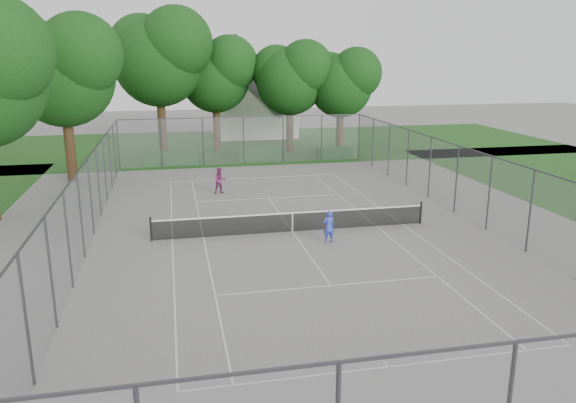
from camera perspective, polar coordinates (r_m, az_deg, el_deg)
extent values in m
plane|color=slate|center=(26.13, 0.45, -3.09)|extent=(120.00, 120.00, 0.00)
cube|color=#184213|center=(51.20, -5.81, 5.72)|extent=(60.00, 20.00, 0.00)
cube|color=silver|center=(15.71, 10.15, -16.20)|extent=(10.97, 0.06, 0.01)
cube|color=silver|center=(37.43, -3.44, 2.41)|extent=(10.97, 0.06, 0.01)
cube|color=silver|center=(25.58, -11.67, -3.80)|extent=(0.06, 23.77, 0.01)
cube|color=silver|center=(27.77, 11.59, -2.30)|extent=(0.06, 23.77, 0.01)
cube|color=silver|center=(25.61, -8.60, -3.63)|extent=(0.06, 23.77, 0.01)
cube|color=silver|center=(27.27, 8.94, -2.50)|extent=(0.06, 23.77, 0.01)
cube|color=silver|center=(20.32, 4.36, -8.51)|extent=(8.23, 0.06, 0.01)
cube|color=silver|center=(32.16, -1.98, 0.35)|extent=(8.23, 0.06, 0.01)
cube|color=silver|center=(26.13, 0.45, -3.08)|extent=(0.06, 12.80, 0.01)
cube|color=silver|center=(15.83, 9.94, -15.93)|extent=(0.06, 0.30, 0.01)
cube|color=silver|center=(37.29, -3.41, 2.36)|extent=(0.06, 0.30, 0.01)
cylinder|color=black|center=(25.44, -13.76, -2.74)|extent=(0.10, 0.10, 1.10)
cylinder|color=black|center=(27.98, 13.34, -1.11)|extent=(0.10, 0.10, 1.10)
cube|color=black|center=(26.00, 0.45, -2.15)|extent=(12.67, 0.01, 0.86)
cube|color=white|center=(25.87, 0.46, -1.18)|extent=(12.77, 0.03, 0.06)
cube|color=white|center=(26.00, 0.45, -2.17)|extent=(0.05, 0.02, 0.88)
cylinder|color=#38383D|center=(41.92, -16.87, 5.56)|extent=(0.08, 0.08, 3.50)
cylinder|color=#38383D|center=(44.15, 7.21, 6.52)|extent=(0.08, 0.08, 3.50)
cube|color=slate|center=(42.10, -4.52, 6.19)|extent=(18.00, 0.02, 3.50)
cube|color=slate|center=(25.35, -19.83, -0.44)|extent=(0.02, 34.00, 3.50)
cube|color=slate|center=(28.89, 18.18, 1.50)|extent=(0.02, 34.00, 3.50)
cube|color=#38383D|center=(10.10, 22.16, -13.08)|extent=(18.00, 0.05, 0.05)
cube|color=#38383D|center=(41.87, -4.57, 8.56)|extent=(18.00, 0.05, 0.05)
cube|color=#38383D|center=(24.98, -20.18, 3.44)|extent=(0.05, 34.00, 0.05)
cube|color=#38383D|center=(28.56, 18.47, 4.92)|extent=(0.05, 34.00, 0.05)
cylinder|color=#352313|center=(46.79, -12.68, 7.64)|extent=(0.66, 0.66, 4.95)
sphere|color=black|center=(46.46, -13.03, 13.68)|extent=(7.03, 7.03, 7.03)
sphere|color=black|center=(45.41, -11.31, 15.53)|extent=(5.63, 5.63, 5.63)
sphere|color=black|center=(47.37, -14.63, 14.88)|extent=(5.28, 5.28, 5.28)
cylinder|color=#352313|center=(48.36, -7.25, 7.57)|extent=(0.62, 0.62, 4.06)
sphere|color=black|center=(48.02, -7.41, 12.36)|extent=(5.77, 5.77, 5.77)
sphere|color=black|center=(47.24, -5.94, 13.77)|extent=(4.61, 4.61, 4.61)
sphere|color=black|center=(48.65, -8.74, 13.37)|extent=(4.33, 4.33, 4.33)
cylinder|color=#352313|center=(47.16, 0.18, 7.41)|extent=(0.61, 0.61, 3.90)
sphere|color=black|center=(46.82, 0.19, 12.13)|extent=(5.54, 5.54, 5.54)
sphere|color=black|center=(46.22, 1.79, 13.46)|extent=(4.43, 4.43, 4.43)
sphere|color=black|center=(47.27, -1.17, 13.16)|extent=(4.15, 4.15, 4.15)
cylinder|color=#352313|center=(47.47, 5.29, 7.24)|extent=(0.60, 0.60, 3.65)
sphere|color=black|center=(47.13, 5.39, 11.63)|extent=(5.18, 5.18, 5.18)
sphere|color=black|center=(46.67, 6.96, 12.83)|extent=(4.15, 4.15, 4.15)
sphere|color=black|center=(47.46, 4.11, 12.62)|extent=(3.89, 3.89, 3.89)
cylinder|color=#352313|center=(38.69, -21.27, 5.19)|extent=(0.64, 0.64, 4.47)
sphere|color=black|center=(38.28, -21.90, 11.77)|extent=(6.35, 6.35, 6.35)
sphere|color=black|center=(37.12, -20.36, 13.82)|extent=(5.08, 5.08, 5.08)
sphere|color=black|center=(39.24, -23.48, 13.07)|extent=(4.76, 4.76, 4.76)
cube|color=#174918|center=(42.76, -11.80, 4.35)|extent=(3.94, 1.18, 0.99)
cube|color=#174918|center=(43.53, -2.97, 4.86)|extent=(3.29, 0.94, 1.04)
cube|color=#174918|center=(44.83, 4.76, 4.99)|extent=(2.81, 1.03, 0.84)
cube|color=white|center=(56.44, -3.50, 9.62)|extent=(7.84, 5.88, 5.88)
cube|color=#4A4A4F|center=(56.25, -3.55, 12.60)|extent=(7.76, 6.07, 7.76)
imported|color=blue|center=(24.55, 4.16, -2.55)|extent=(0.57, 0.41, 1.45)
imported|color=#7A285C|center=(33.32, -6.91, 2.11)|extent=(0.84, 0.71, 1.53)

